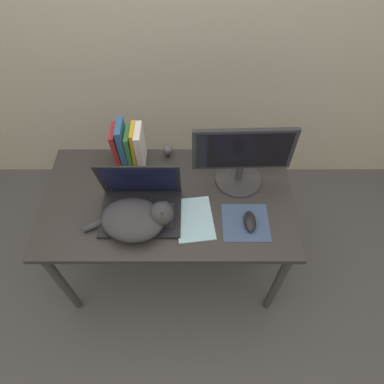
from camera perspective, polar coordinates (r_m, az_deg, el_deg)
ground_plane at (r=2.18m, az=-3.25°, el=-19.49°), size 12.00×12.00×0.00m
desk at (r=1.76m, az=-3.79°, el=-2.64°), size 1.24×0.67×0.71m
laptop at (r=1.62m, az=-8.49°, el=-1.92°), size 0.38×0.26×0.27m
cat at (r=1.57m, az=-9.11°, el=-4.39°), size 0.42×0.27×0.14m
external_monitor at (r=1.64m, az=8.44°, el=5.88°), size 0.48×0.24×0.35m
mousepad at (r=1.63m, az=8.99°, el=-5.05°), size 0.22×0.21×0.00m
computer_mouse at (r=1.61m, az=9.69°, el=-4.86°), size 0.06×0.11×0.04m
book_row at (r=1.79m, az=-10.33°, el=7.55°), size 0.15×0.14×0.26m
notepad at (r=1.61m, az=0.46°, el=-4.53°), size 0.20×0.26×0.01m
webcam at (r=1.83m, az=-4.00°, el=7.00°), size 0.05×0.05×0.08m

